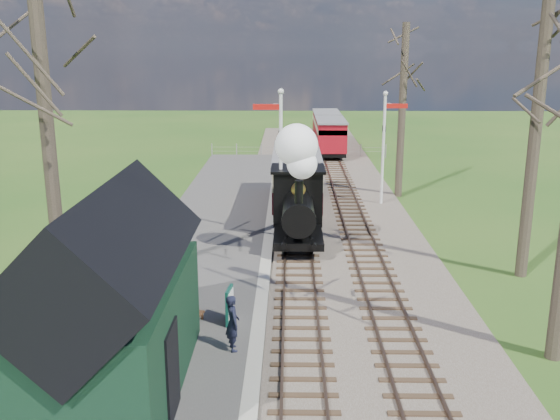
{
  "coord_description": "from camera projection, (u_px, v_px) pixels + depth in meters",
  "views": [
    {
      "loc": [
        -0.34,
        -8.74,
        7.8
      ],
      "look_at": [
        -0.71,
        14.86,
        1.6
      ],
      "focal_mm": 40.0,
      "sensor_mm": 36.0,
      "label": 1
    }
  ],
  "objects": [
    {
      "name": "track_far",
      "position": [
        347.0,
        203.0,
        31.64
      ],
      "size": [
        1.6,
        60.0,
        0.15
      ],
      "color": "brown",
      "rests_on": "ground"
    },
    {
      "name": "locomotive",
      "position": [
        298.0,
        193.0,
        24.35
      ],
      "size": [
        1.98,
        4.63,
        4.96
      ],
      "color": "black",
      "rests_on": "ground"
    },
    {
      "name": "track_near",
      "position": [
        296.0,
        203.0,
        31.68
      ],
      "size": [
        1.6,
        60.0,
        0.15
      ],
      "color": "brown",
      "rests_on": "ground"
    },
    {
      "name": "bare_trees",
      "position": [
        345.0,
        135.0,
        18.86
      ],
      "size": [
        15.51,
        22.39,
        12.0
      ],
      "color": "#382D23",
      "rests_on": "ground"
    },
    {
      "name": "semaphore_far",
      "position": [
        385.0,
        140.0,
        30.79
      ],
      "size": [
        1.22,
        0.24,
        5.72
      ],
      "color": "silver",
      "rests_on": "ground"
    },
    {
      "name": "sign_board",
      "position": [
        230.0,
        305.0,
        17.6
      ],
      "size": [
        0.18,
        0.72,
        1.05
      ],
      "color": "#104B3C",
      "rests_on": "platform"
    },
    {
      "name": "coping_strip",
      "position": [
        267.0,
        253.0,
        23.96
      ],
      "size": [
        0.4,
        44.0,
        0.21
      ],
      "primitive_type": "cube",
      "color": "#B2AD9E",
      "rests_on": "ground"
    },
    {
      "name": "fence_line",
      "position": [
        299.0,
        150.0,
        45.1
      ],
      "size": [
        12.6,
        0.08,
        1.0
      ],
      "color": "slate",
      "rests_on": "ground"
    },
    {
      "name": "platform",
      "position": [
        207.0,
        253.0,
        24.0
      ],
      "size": [
        5.0,
        44.0,
        0.2
      ],
      "primitive_type": "cube",
      "color": "#474442",
      "rests_on": "ground"
    },
    {
      "name": "ballast_bed",
      "position": [
        322.0,
        204.0,
        31.68
      ],
      "size": [
        8.0,
        60.0,
        0.1
      ],
      "primitive_type": "cube",
      "color": "brown",
      "rests_on": "ground"
    },
    {
      "name": "red_carriage_a",
      "position": [
        330.0,
        136.0,
        45.01
      ],
      "size": [
        2.1,
        5.2,
        2.21
      ],
      "color": "black",
      "rests_on": "ground"
    },
    {
      "name": "bench",
      "position": [
        187.0,
        315.0,
        17.41
      ],
      "size": [
        0.69,
        1.33,
        0.73
      ],
      "color": "#482C19",
      "rests_on": "platform"
    },
    {
      "name": "semaphore_near",
      "position": [
        279.0,
        154.0,
        25.0
      ],
      "size": [
        1.22,
        0.24,
        6.22
      ],
      "color": "silver",
      "rests_on": "ground"
    },
    {
      "name": "person",
      "position": [
        233.0,
        323.0,
        15.96
      ],
      "size": [
        0.5,
        0.63,
        1.49
      ],
      "primitive_type": "imported",
      "rotation": [
        0.0,
        0.0,
        1.87
      ],
      "color": "#1A1C2F",
      "rests_on": "platform"
    },
    {
      "name": "red_carriage_b",
      "position": [
        326.0,
        127.0,
        50.33
      ],
      "size": [
        2.1,
        5.2,
        2.21
      ],
      "color": "black",
      "rests_on": "ground"
    },
    {
      "name": "station_shed",
      "position": [
        111.0,
        305.0,
        13.79
      ],
      "size": [
        3.25,
        6.3,
        4.78
      ],
      "color": "black",
      "rests_on": "platform"
    },
    {
      "name": "distant_hills",
      "position": [
        304.0,
        248.0,
        76.79
      ],
      "size": [
        114.4,
        48.0,
        22.02
      ],
      "color": "#385B23",
      "rests_on": "ground"
    },
    {
      "name": "coach",
      "position": [
        297.0,
        177.0,
        30.37
      ],
      "size": [
        2.31,
        7.93,
        2.43
      ],
      "color": "black",
      "rests_on": "ground"
    }
  ]
}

